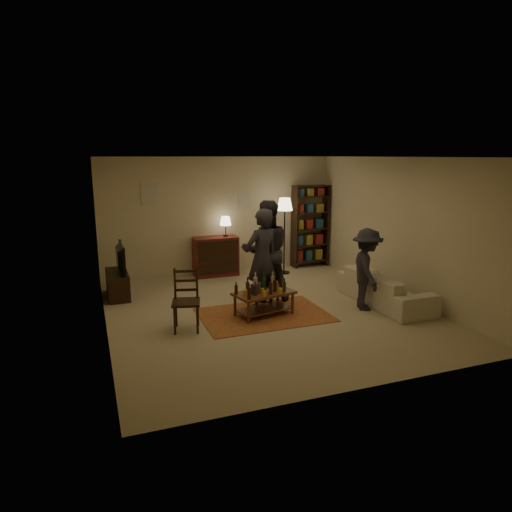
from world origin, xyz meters
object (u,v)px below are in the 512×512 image
sofa (385,288)px  person_right (266,251)px  coffee_table (263,294)px  tv_stand (117,278)px  person_left (262,259)px  floor_lamp (285,210)px  dresser (216,255)px  bookshelf (310,225)px  dining_chair (186,297)px  person_by_sofa (367,269)px

sofa → person_right: size_ratio=1.08×
coffee_table → person_right: 1.05m
tv_stand → person_left: size_ratio=0.58×
tv_stand → floor_lamp: (3.80, 0.54, 1.12)m
dresser → person_left: 2.54m
floor_lamp → person_right: person_right is taller
bookshelf → person_left: 3.42m
person_left → dining_chair: bearing=4.0°
coffee_table → floor_lamp: 3.16m
coffee_table → tv_stand: (-2.29, 2.00, 0.00)m
dining_chair → person_left: (1.51, 0.57, 0.38)m
sofa → person_right: (-1.99, 1.00, 0.66)m
dresser → sofa: bearing=-52.5°
tv_stand → floor_lamp: 4.00m
tv_stand → sofa: tv_stand is taller
dining_chair → tv_stand: size_ratio=0.94×
tv_stand → person_by_sofa: bearing=-29.2°
sofa → person_right: bearing=63.4°
coffee_table → dining_chair: size_ratio=1.13×
sofa → person_right: 2.32m
sofa → person_by_sofa: (-0.50, -0.12, 0.43)m
dresser → person_right: size_ratio=0.71×
dining_chair → tv_stand: 2.34m
sofa → floor_lamp: bearing=17.1°
dining_chair → sofa: size_ratio=0.48×
person_by_sofa → person_left: bearing=85.6°
coffee_table → person_left: person_left is taller
floor_lamp → person_left: (-1.38, -2.13, -0.60)m
dresser → person_left: (0.17, -2.50, 0.43)m
sofa → person_left: 2.38m
dining_chair → dresser: (1.34, 3.07, -0.05)m
coffee_table → sofa: (2.35, -0.20, -0.08)m
floor_lamp → bookshelf: bearing=26.3°
person_right → bookshelf: bearing=-121.5°
dining_chair → bookshelf: bearing=54.0°
coffee_table → bookshelf: 3.88m
dining_chair → floor_lamp: size_ratio=0.56×
dresser → bookshelf: bearing=1.6°
dining_chair → person_right: (1.74, 0.95, 0.44)m
dining_chair → person_left: 1.66m
dresser → sofa: dresser is taller
person_right → floor_lamp: bearing=-111.9°
coffee_table → floor_lamp: size_ratio=0.63×
dining_chair → person_by_sofa: 3.24m
floor_lamp → person_right: (-1.15, -1.74, -0.55)m
coffee_table → floor_lamp: floor_lamp is taller
coffee_table → dresser: size_ratio=0.83×
dining_chair → person_by_sofa: person_by_sofa is taller
floor_lamp → person_left: person_left is taller
tv_stand → person_by_sofa: 4.76m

